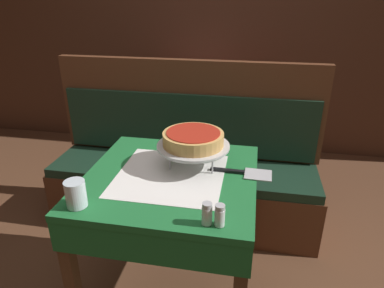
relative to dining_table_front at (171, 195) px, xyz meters
The scene contains 11 objects.
dining_table_front is the anchor object (origin of this frame).
dining_table_rear 1.59m from the dining_table_front, 95.70° to the left, with size 0.69×0.69×0.76m.
booth_bench 0.80m from the dining_table_front, 97.48° to the left, with size 1.79×0.46×1.10m.
back_wall_panel 2.12m from the dining_table_front, 90.00° to the left, with size 6.00×0.04×2.40m, color #4C2D1E.
pizza_pan_stand 0.24m from the dining_table_front, 51.58° to the left, with size 0.33×0.33×0.11m.
deep_dish_pizza 0.28m from the dining_table_front, 51.58° to the left, with size 0.28×0.28×0.06m.
pizza_server 0.35m from the dining_table_front, 12.56° to the left, with size 0.28×0.10×0.01m.
water_glass_near 0.44m from the dining_table_front, 134.29° to the right, with size 0.08×0.08×0.11m.
salt_shaker 0.41m from the dining_table_front, 56.32° to the right, with size 0.04×0.04×0.08m.
pepper_shaker 0.43m from the dining_table_front, 51.05° to the right, with size 0.04×0.04×0.08m.
condiment_caddy 1.60m from the dining_table_front, 93.41° to the left, with size 0.15×0.15×0.19m.
Camera 1 is at (0.34, -1.29, 1.51)m, focal length 32.00 mm.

